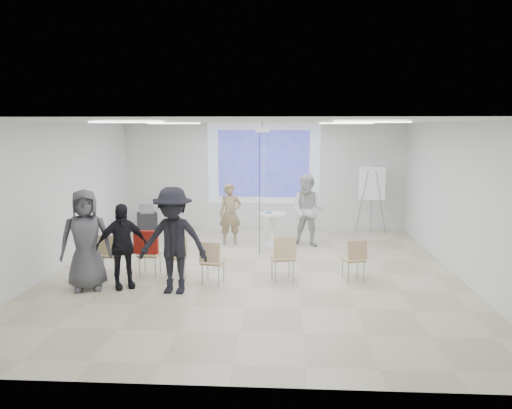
# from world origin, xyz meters

# --- Properties ---
(floor) EXTENTS (8.00, 9.00, 0.10)m
(floor) POSITION_xyz_m (0.00, 0.00, -0.05)
(floor) COLOR beige
(floor) RESTS_ON ground
(ceiling) EXTENTS (8.00, 9.00, 0.10)m
(ceiling) POSITION_xyz_m (0.00, 0.00, 3.05)
(ceiling) COLOR white
(ceiling) RESTS_ON wall_back
(wall_back) EXTENTS (8.00, 0.10, 3.00)m
(wall_back) POSITION_xyz_m (0.00, 4.55, 1.50)
(wall_back) COLOR silver
(wall_back) RESTS_ON floor
(wall_left) EXTENTS (0.10, 9.00, 3.00)m
(wall_left) POSITION_xyz_m (-4.05, 0.00, 1.50)
(wall_left) COLOR silver
(wall_left) RESTS_ON floor
(wall_right) EXTENTS (0.10, 9.00, 3.00)m
(wall_right) POSITION_xyz_m (4.05, 0.00, 1.50)
(wall_right) COLOR silver
(wall_right) RESTS_ON floor
(projection_halo) EXTENTS (3.20, 0.01, 2.30)m
(projection_halo) POSITION_xyz_m (0.00, 4.49, 1.85)
(projection_halo) COLOR silver
(projection_halo) RESTS_ON wall_back
(projection_image) EXTENTS (2.60, 0.01, 1.90)m
(projection_image) POSITION_xyz_m (0.00, 4.47, 1.85)
(projection_image) COLOR #353BB4
(projection_image) RESTS_ON wall_back
(pedestal_table) EXTENTS (0.69, 0.69, 0.83)m
(pedestal_table) POSITION_xyz_m (0.32, 2.29, 0.46)
(pedestal_table) COLOR white
(pedestal_table) RESTS_ON floor
(player_left) EXTENTS (0.70, 0.54, 1.72)m
(player_left) POSITION_xyz_m (-0.73, 2.40, 0.86)
(player_left) COLOR #957D5B
(player_left) RESTS_ON floor
(player_right) EXTENTS (1.11, 0.98, 1.96)m
(player_right) POSITION_xyz_m (1.18, 2.29, 0.98)
(player_right) COLOR silver
(player_right) RESTS_ON floor
(controller_left) EXTENTS (0.06, 0.11, 0.04)m
(controller_left) POSITION_xyz_m (-0.55, 2.65, 1.13)
(controller_left) COLOR white
(controller_left) RESTS_ON player_left
(controller_right) EXTENTS (0.06, 0.11, 0.04)m
(controller_right) POSITION_xyz_m (1.00, 2.54, 1.32)
(controller_right) COLOR white
(controller_right) RESTS_ON player_right
(chair_far_left) EXTENTS (0.41, 0.44, 0.84)m
(chair_far_left) POSITION_xyz_m (-2.81, -0.50, 0.50)
(chair_far_left) COLOR tan
(chair_far_left) RESTS_ON floor
(chair_left_mid) EXTENTS (0.41, 0.44, 0.83)m
(chair_left_mid) POSITION_xyz_m (-2.02, -0.43, 0.49)
(chair_left_mid) COLOR tan
(chair_left_mid) RESTS_ON floor
(chair_left_inner) EXTENTS (0.50, 0.52, 0.81)m
(chair_left_inner) POSITION_xyz_m (-1.46, -0.51, 0.48)
(chair_left_inner) COLOR tan
(chair_left_inner) RESTS_ON floor
(chair_center) EXTENTS (0.45, 0.48, 0.83)m
(chair_center) POSITION_xyz_m (-0.72, -0.89, 0.49)
(chair_center) COLOR tan
(chair_center) RESTS_ON floor
(chair_right_inner) EXTENTS (0.51, 0.53, 0.89)m
(chair_right_inner) POSITION_xyz_m (0.60, -0.64, 0.53)
(chair_right_inner) COLOR tan
(chair_right_inner) RESTS_ON floor
(chair_right_far) EXTENTS (0.47, 0.49, 0.81)m
(chair_right_far) POSITION_xyz_m (1.94, -0.50, 0.48)
(chair_right_far) COLOR tan
(chair_right_far) RESTS_ON floor
(red_jacket) EXTENTS (0.47, 0.13, 0.44)m
(red_jacket) POSITION_xyz_m (-2.02, -0.58, 0.72)
(red_jacket) COLOR #A71E14
(red_jacket) RESTS_ON chair_left_mid
(laptop) EXTENTS (0.36, 0.31, 0.02)m
(laptop) POSITION_xyz_m (-1.49, -0.43, 0.43)
(laptop) COLOR black
(laptop) RESTS_ON chair_left_inner
(audience_left) EXTENTS (1.20, 1.06, 1.78)m
(audience_left) POSITION_xyz_m (-2.30, -1.13, 0.89)
(audience_left) COLOR black
(audience_left) RESTS_ON floor
(audience_mid) EXTENTS (1.43, 0.86, 2.13)m
(audience_mid) POSITION_xyz_m (-1.31, -1.35, 1.06)
(audience_mid) COLOR black
(audience_mid) RESTS_ON floor
(audience_outer) EXTENTS (1.15, 0.94, 2.03)m
(audience_outer) POSITION_xyz_m (-2.91, -1.25, 1.02)
(audience_outer) COLOR #505054
(audience_outer) RESTS_ON floor
(flipchart_easel) EXTENTS (0.82, 0.63, 1.92)m
(flipchart_easel) POSITION_xyz_m (2.95, 3.79, 1.41)
(flipchart_easel) COLOR gray
(flipchart_easel) RESTS_ON floor
(av_cart) EXTENTS (0.64, 0.58, 0.79)m
(av_cart) POSITION_xyz_m (-3.16, 3.53, 0.36)
(av_cart) COLOR black
(av_cart) RESTS_ON floor
(ceiling_projector) EXTENTS (0.30, 0.25, 3.00)m
(ceiling_projector) POSITION_xyz_m (0.10, 1.49, 2.69)
(ceiling_projector) COLOR white
(ceiling_projector) RESTS_ON ceiling
(fluor_panel_nw) EXTENTS (1.20, 0.30, 0.02)m
(fluor_panel_nw) POSITION_xyz_m (-2.00, 2.00, 2.97)
(fluor_panel_nw) COLOR white
(fluor_panel_nw) RESTS_ON ceiling
(fluor_panel_ne) EXTENTS (1.20, 0.30, 0.02)m
(fluor_panel_ne) POSITION_xyz_m (2.00, 2.00, 2.97)
(fluor_panel_ne) COLOR white
(fluor_panel_ne) RESTS_ON ceiling
(fluor_panel_sw) EXTENTS (1.20, 0.30, 0.02)m
(fluor_panel_sw) POSITION_xyz_m (-2.00, -1.50, 2.97)
(fluor_panel_sw) COLOR white
(fluor_panel_sw) RESTS_ON ceiling
(fluor_panel_se) EXTENTS (1.20, 0.30, 0.02)m
(fluor_panel_se) POSITION_xyz_m (2.00, -1.50, 2.97)
(fluor_panel_se) COLOR white
(fluor_panel_se) RESTS_ON ceiling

